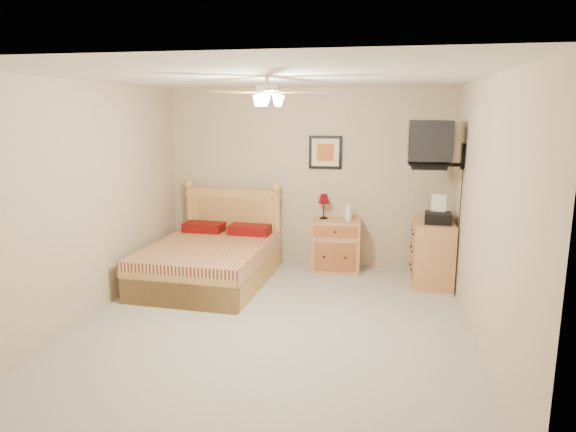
{
  "coord_description": "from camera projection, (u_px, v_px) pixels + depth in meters",
  "views": [
    {
      "loc": [
        1.09,
        -4.92,
        2.19
      ],
      "look_at": [
        -0.01,
        0.9,
        0.97
      ],
      "focal_mm": 32.0,
      "sensor_mm": 36.0,
      "label": 1
    }
  ],
  "objects": [
    {
      "name": "nightstand",
      "position": [
        336.0,
        245.0,
        7.15
      ],
      "size": [
        0.68,
        0.52,
        0.71
      ],
      "primitive_type": "cube",
      "rotation": [
        0.0,
        0.0,
        0.04
      ],
      "color": "#BD7847",
      "rests_on": "ground"
    },
    {
      "name": "wall_front",
      "position": [
        189.0,
        277.0,
        2.95
      ],
      "size": [
        4.0,
        0.04,
        2.5
      ],
      "primitive_type": "cube",
      "color": "tan",
      "rests_on": "ground"
    },
    {
      "name": "magazine_lower",
      "position": [
        433.0,
        216.0,
        6.71
      ],
      "size": [
        0.27,
        0.3,
        0.02
      ],
      "primitive_type": "imported",
      "rotation": [
        0.0,
        0.0,
        0.41
      ],
      "color": "#B5A68F",
      "rests_on": "dresser"
    },
    {
      "name": "wall_left",
      "position": [
        90.0,
        200.0,
        5.48
      ],
      "size": [
        0.04,
        4.5,
        2.5
      ],
      "primitive_type": "cube",
      "color": "tan",
      "rests_on": "ground"
    },
    {
      "name": "bed",
      "position": [
        208.0,
        237.0,
        6.53
      ],
      "size": [
        1.52,
        1.95,
        1.22
      ],
      "primitive_type": null,
      "rotation": [
        0.0,
        0.0,
        -0.05
      ],
      "color": "#A58043",
      "rests_on": "ground"
    },
    {
      "name": "wall_tv",
      "position": [
        443.0,
        144.0,
        5.98
      ],
      "size": [
        0.56,
        0.46,
        0.58
      ],
      "primitive_type": null,
      "color": "black",
      "rests_on": "wall_right"
    },
    {
      "name": "wall_back",
      "position": [
        306.0,
        178.0,
        7.29
      ],
      "size": [
        4.0,
        0.04,
        2.5
      ],
      "primitive_type": "cube",
      "color": "tan",
      "rests_on": "ground"
    },
    {
      "name": "ceiling",
      "position": [
        272.0,
        77.0,
        4.87
      ],
      "size": [
        4.0,
        4.5,
        0.04
      ],
      "primitive_type": "cube",
      "color": "white",
      "rests_on": "ground"
    },
    {
      "name": "ceiling_fan",
      "position": [
        267.0,
        92.0,
        4.7
      ],
      "size": [
        1.14,
        1.14,
        0.28
      ],
      "primitive_type": null,
      "color": "silver",
      "rests_on": "ceiling"
    },
    {
      "name": "lotion_bottle",
      "position": [
        348.0,
        211.0,
        6.99
      ],
      "size": [
        0.12,
        0.12,
        0.26
      ],
      "primitive_type": "imported",
      "rotation": [
        0.0,
        0.0,
        0.23
      ],
      "color": "silver",
      "rests_on": "nightstand"
    },
    {
      "name": "wall_right",
      "position": [
        483.0,
        214.0,
        4.76
      ],
      "size": [
        0.04,
        4.5,
        2.5
      ],
      "primitive_type": "cube",
      "color": "tan",
      "rests_on": "ground"
    },
    {
      "name": "fax_machine",
      "position": [
        439.0,
        209.0,
        6.34
      ],
      "size": [
        0.34,
        0.36,
        0.34
      ],
      "primitive_type": null,
      "rotation": [
        0.0,
        0.0,
        -0.07
      ],
      "color": "black",
      "rests_on": "dresser"
    },
    {
      "name": "framed_picture",
      "position": [
        325.0,
        152.0,
        7.14
      ],
      "size": [
        0.46,
        0.04,
        0.46
      ],
      "primitive_type": "cube",
      "color": "black",
      "rests_on": "wall_back"
    },
    {
      "name": "dresser",
      "position": [
        432.0,
        253.0,
        6.54
      ],
      "size": [
        0.49,
        0.7,
        0.82
      ],
      "primitive_type": "cube",
      "rotation": [
        0.0,
        0.0,
        0.01
      ],
      "color": "#BB7446",
      "rests_on": "ground"
    },
    {
      "name": "magazine_upper",
      "position": [
        434.0,
        215.0,
        6.73
      ],
      "size": [
        0.22,
        0.28,
        0.02
      ],
      "primitive_type": "imported",
      "rotation": [
        0.0,
        0.0,
        0.15
      ],
      "color": "tan",
      "rests_on": "magazine_lower"
    },
    {
      "name": "table_lamp",
      "position": [
        324.0,
        206.0,
        7.12
      ],
      "size": [
        0.25,
        0.25,
        0.35
      ],
      "primitive_type": null,
      "rotation": [
        0.0,
        0.0,
        -0.43
      ],
      "color": "#550007",
      "rests_on": "nightstand"
    },
    {
      "name": "floor",
      "position": [
        273.0,
        324.0,
        5.37
      ],
      "size": [
        4.5,
        4.5,
        0.0
      ],
      "primitive_type": "plane",
      "color": "#A09C90",
      "rests_on": "ground"
    }
  ]
}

